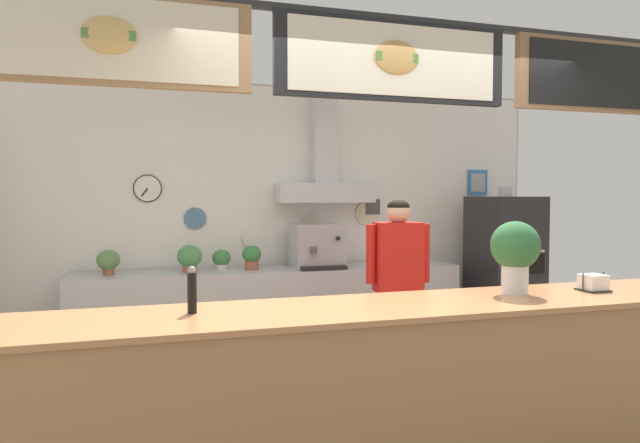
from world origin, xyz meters
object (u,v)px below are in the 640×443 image
Objects in this scene: shop_worker at (398,290)px; potted_oregano at (190,257)px; potted_rosemary at (108,261)px; napkin_holder at (593,283)px; potted_basil at (252,256)px; pizza_oven at (504,272)px; potted_thyme at (222,259)px; espresso_machine at (317,246)px; pepper_grinder at (192,290)px; basil_vase at (515,252)px.

shop_worker is 2.02m from potted_oregano.
potted_rosemary is (-0.72, 0.05, -0.01)m from potted_oregano.
napkin_holder is (2.99, -2.65, 0.05)m from potted_rosemary.
pizza_oven is at bearing -5.94° from potted_basil.
napkin_holder is (1.96, -2.64, 0.07)m from potted_thyme.
pizza_oven is 3.43× the size of espresso_machine.
pepper_grinder reaches higher than potted_rosemary.
potted_oregano is at bearing -32.82° from shop_worker.
pizza_oven reaches higher than basil_vase.
espresso_machine is at bearing -1.55° from potted_basil.
shop_worker reaches higher than potted_basil.
pepper_grinder is (-1.90, -0.00, -0.13)m from basil_vase.
shop_worker is at bearing -39.52° from potted_oregano.
potted_rosemary is 0.97× the size of potted_basil.
pizza_oven is 2.57m from napkin_holder.
shop_worker is at bearing -30.29° from potted_rosemary.
basil_vase is at bearing -79.62° from espresso_machine.
shop_worker is 7.87× the size of potted_thyme.
potted_basil is (-0.66, 0.02, -0.09)m from espresso_machine.
potted_rosemary is (-1.98, 0.04, -0.09)m from espresso_machine.
espresso_machine is 2.94m from pepper_grinder.
basil_vase is at bearing 104.60° from shop_worker.
pepper_grinder is (-0.18, -2.55, 0.11)m from potted_oregano.
potted_basil is (0.29, -0.02, 0.02)m from potted_thyme.
pizza_oven reaches higher than espresso_machine.
pepper_grinder is at bearing 178.91° from napkin_holder.
espresso_machine is 1.98m from potted_rosemary.
potted_thyme is at bearing 176.11° from potted_basil.
shop_worker reaches higher than napkin_holder.
napkin_holder is at bearing -53.45° from potted_thyme.
shop_worker is (-1.72, -1.03, 0.05)m from pizza_oven.
potted_oregano is 0.60m from potted_basil.
pepper_grinder reaches higher than napkin_holder.
shop_worker is 1.34m from espresso_machine.
pizza_oven is at bearing -7.37° from espresso_machine.
espresso_machine is 2.79m from napkin_holder.
napkin_holder is (1.67, -2.63, 0.05)m from potted_basil.
basil_vase is (0.47, -2.56, 0.17)m from espresso_machine.
potted_oregano is 2.56m from pepper_grinder.
potted_basil is 2.69m from pepper_grinder.
napkin_holder is at bearing -68.89° from espresso_machine.
potted_rosemary reaches higher than potted_thyme.
pepper_grinder is at bearing -146.30° from pizza_oven.
potted_basil is 1.44× the size of napkin_holder.
shop_worker is at bearing -46.73° from potted_thyme.
espresso_machine is at bearing 111.11° from napkin_holder.
potted_thyme is 0.89× the size of potted_rosemary.
basil_vase is (1.42, -2.60, 0.27)m from potted_thyme.
shop_worker is at bearing 36.40° from pepper_grinder.
espresso_machine is 0.96m from potted_thyme.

